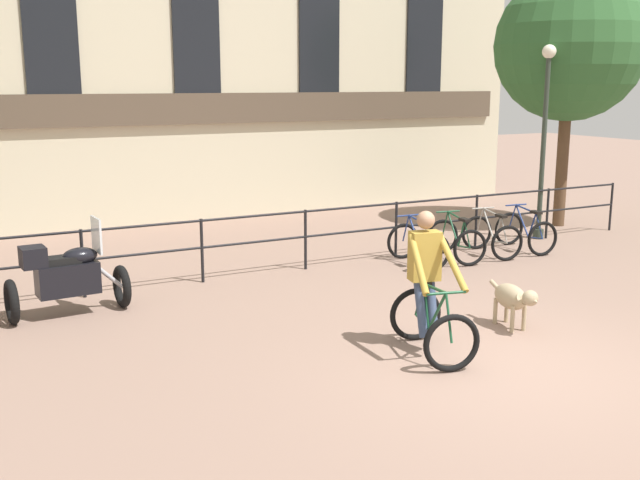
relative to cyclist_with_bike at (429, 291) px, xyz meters
The scene contains 12 objects.
ground_plane 1.27m from the cyclist_with_bike, 59.02° to the right, with size 60.00×60.00×0.00m, color #8E7060.
canal_railing 4.36m from the cyclist_with_bike, 83.09° to the left, with size 15.05×0.05×1.05m.
building_facade 10.68m from the cyclist_with_bike, 87.03° to the left, with size 18.00×0.72×8.34m.
cyclist_with_bike is the anchor object (origin of this frame).
dog 1.54m from the cyclist_with_bike, ahead, with size 0.34×1.03×0.61m.
parked_motorcycle 5.03m from the cyclist_with_bike, 135.75° to the left, with size 1.66×0.73×1.35m.
parked_bicycle_near_lamp 4.42m from the cyclist_with_bike, 56.42° to the left, with size 0.73×1.15×0.86m.
parked_bicycle_mid_left 4.94m from the cyclist_with_bike, 48.26° to the left, with size 0.83×1.20×0.86m.
parked_bicycle_mid_right 5.53m from the cyclist_with_bike, 41.74° to the left, with size 0.82×1.20×0.86m.
parked_bicycle_far_end 6.18m from the cyclist_with_bike, 36.53° to the left, with size 0.78×1.18×0.86m.
street_lamp 7.57m from the cyclist_with_bike, 36.26° to the left, with size 0.28×0.28×3.93m.
tree_canalside_right 9.67m from the cyclist_with_bike, 35.30° to the left, with size 3.26×3.26×5.61m.
Camera 1 is at (-5.69, -6.12, 3.20)m, focal length 42.00 mm.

